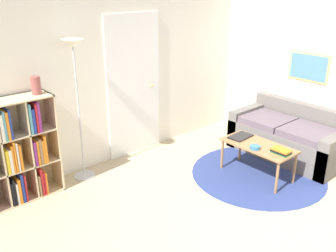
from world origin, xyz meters
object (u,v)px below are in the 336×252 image
(bookshelf, at_px, (11,154))
(bowl, at_px, (255,147))
(coffee_table, at_px, (258,148))
(couch, at_px, (291,137))
(vase_on_shelf, at_px, (36,85))
(laptop, at_px, (240,136))
(floor_lamp, at_px, (75,69))

(bookshelf, height_order, bowl, bookshelf)
(coffee_table, bearing_deg, bowl, -161.67)
(couch, bearing_deg, vase_on_shelf, 155.93)
(bookshelf, relative_size, laptop, 3.61)
(bookshelf, distance_m, couch, 3.90)
(laptop, relative_size, bowl, 2.66)
(laptop, distance_m, vase_on_shelf, 2.74)
(laptop, bearing_deg, bowl, -114.25)
(bowl, bearing_deg, bookshelf, 148.33)
(floor_lamp, xyz_separation_m, vase_on_shelf, (-0.50, 0.01, -0.11))
(floor_lamp, distance_m, laptop, 2.38)
(couch, relative_size, coffee_table, 1.70)
(couch, bearing_deg, laptop, 165.57)
(coffee_table, bearing_deg, laptop, 86.26)
(coffee_table, height_order, laptop, laptop)
(coffee_table, relative_size, vase_on_shelf, 4.63)
(laptop, height_order, vase_on_shelf, vase_on_shelf)
(bookshelf, xyz_separation_m, laptop, (2.70, -1.20, -0.14))
(coffee_table, distance_m, bowl, 0.17)
(bookshelf, distance_m, floor_lamp, 1.25)
(coffee_table, distance_m, laptop, 0.33)
(laptop, height_order, bowl, bowl)
(couch, bearing_deg, coffee_table, -174.81)
(coffee_table, distance_m, vase_on_shelf, 2.90)
(couch, distance_m, bowl, 1.11)
(couch, relative_size, laptop, 4.77)
(floor_lamp, height_order, bowl, floor_lamp)
(bowl, bearing_deg, laptop, 65.75)
(coffee_table, bearing_deg, couch, 5.19)
(bookshelf, bearing_deg, couch, -21.61)
(laptop, distance_m, bowl, 0.40)
(bookshelf, distance_m, laptop, 2.96)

